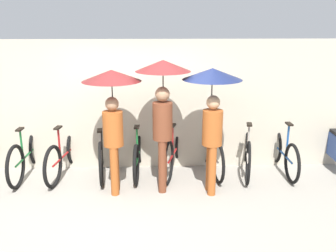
{
  "coord_description": "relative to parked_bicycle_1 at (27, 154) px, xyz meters",
  "views": [
    {
      "loc": [
        0.32,
        -5.06,
        2.79
      ],
      "look_at": [
        0.54,
        1.06,
        1.0
      ],
      "focal_mm": 40.0,
      "sensor_mm": 36.0,
      "label": 1
    }
  ],
  "objects": [
    {
      "name": "parked_bicycle_3",
      "position": [
        1.34,
        -0.01,
        0.01
      ],
      "size": [
        0.44,
        1.74,
        1.08
      ],
      "rotation": [
        0.0,
        0.0,
        1.69
      ],
      "color": "black",
      "rests_on": "ground"
    },
    {
      "name": "parked_bicycle_4",
      "position": [
        2.01,
        0.03,
        -0.02
      ],
      "size": [
        0.44,
        1.71,
        0.97
      ],
      "rotation": [
        0.0,
        0.0,
        1.54
      ],
      "color": "black",
      "rests_on": "ground"
    },
    {
      "name": "parked_bicycle_7",
      "position": [
        4.03,
        0.01,
        0.0
      ],
      "size": [
        0.53,
        1.8,
        0.99
      ],
      "rotation": [
        0.0,
        0.0,
        1.37
      ],
      "color": "black",
      "rests_on": "ground"
    },
    {
      "name": "pedestrian_center",
      "position": [
        2.46,
        -0.62,
        1.23
      ],
      "size": [
        0.88,
        0.88,
        2.15
      ],
      "rotation": [
        0.0,
        0.0,
        -0.1
      ],
      "color": "brown",
      "rests_on": "ground"
    },
    {
      "name": "parked_bicycle_8",
      "position": [
        4.7,
        -0.01,
        -0.02
      ],
      "size": [
        0.44,
        1.68,
        1.03
      ],
      "rotation": [
        0.0,
        0.0,
        1.56
      ],
      "color": "black",
      "rests_on": "ground"
    },
    {
      "name": "pedestrian_leading",
      "position": [
        1.66,
        -0.69,
        1.16
      ],
      "size": [
        0.93,
        0.93,
        2.01
      ],
      "rotation": [
        0.0,
        0.0,
        0.03
      ],
      "color": "#9E4C1E",
      "rests_on": "ground"
    },
    {
      "name": "parked_bicycle_1",
      "position": [
        0.0,
        0.0,
        0.0
      ],
      "size": [
        0.44,
        1.84,
        1.06
      ],
      "rotation": [
        0.0,
        0.0,
        1.54
      ],
      "color": "black",
      "rests_on": "ground"
    },
    {
      "name": "parked_bicycle_6",
      "position": [
        3.35,
        0.03,
        -0.01
      ],
      "size": [
        0.44,
        1.71,
        1.08
      ],
      "rotation": [
        0.0,
        0.0,
        1.68
      ],
      "color": "black",
      "rests_on": "ground"
    },
    {
      "name": "pedestrian_trailing",
      "position": [
        3.23,
        -0.75,
        1.18
      ],
      "size": [
        0.94,
        0.94,
        2.03
      ],
      "rotation": [
        0.0,
        0.0,
        0.05
      ],
      "color": "#9E4C1E",
      "rests_on": "ground"
    },
    {
      "name": "parked_bicycle_5",
      "position": [
        2.69,
        0.07,
        0.01
      ],
      "size": [
        0.6,
        1.82,
        1.01
      ],
      "rotation": [
        0.0,
        0.0,
        1.33
      ],
      "color": "black",
      "rests_on": "ground"
    },
    {
      "name": "parked_bicycle_2",
      "position": [
        0.67,
        0.0,
        -0.01
      ],
      "size": [
        0.44,
        1.79,
        1.1
      ],
      "rotation": [
        0.0,
        0.0,
        1.43
      ],
      "color": "black",
      "rests_on": "ground"
    },
    {
      "name": "back_wall",
      "position": [
        2.01,
        0.35,
        0.81
      ],
      "size": [
        14.44,
        0.12,
        2.41
      ],
      "color": "#B2A893",
      "rests_on": "ground"
    },
    {
      "name": "ground_plane",
      "position": [
        2.01,
        -1.38,
        -0.39
      ],
      "size": [
        30.0,
        30.0,
        0.0
      ],
      "primitive_type": "plane",
      "color": "gray"
    }
  ]
}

